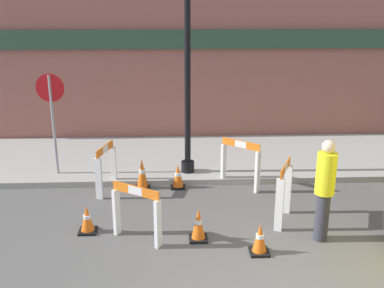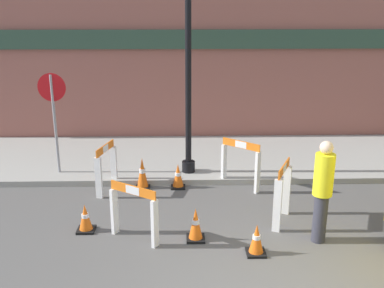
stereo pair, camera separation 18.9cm
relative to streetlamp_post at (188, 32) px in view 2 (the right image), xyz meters
The scene contains 14 objects.
sidewalk_slab 3.40m from the streetlamp_post, 54.66° to the left, with size 18.00×3.32×0.13m.
storefront_facade 3.02m from the streetlamp_post, 74.23° to the left, with size 18.00×0.22×5.50m.
streetlamp_post is the anchor object (origin of this frame).
stop_sign 3.27m from the streetlamp_post, behind, with size 0.60×0.06×2.20m.
barricade_0 3.94m from the streetlamp_post, 108.54° to the right, with size 0.82×0.61×0.95m.
barricade_1 3.76m from the streetlamp_post, 54.32° to the right, with size 0.45×0.77×1.09m.
barricade_2 2.88m from the streetlamp_post, 31.95° to the right, with size 0.76×0.67×1.03m.
barricade_3 3.21m from the streetlamp_post, 156.41° to the right, with size 0.34×0.81×1.00m.
traffic_cone_0 3.06m from the streetlamp_post, 147.74° to the right, with size 0.30×0.30×0.67m.
traffic_cone_1 4.22m from the streetlamp_post, 125.98° to the right, with size 0.30×0.30×0.49m.
traffic_cone_2 4.49m from the streetlamp_post, 73.19° to the right, with size 0.30×0.30×0.50m.
traffic_cone_3 2.98m from the streetlamp_post, 110.60° to the right, with size 0.30×0.30×0.52m.
traffic_cone_4 4.03m from the streetlamp_post, 88.62° to the right, with size 0.30×0.30×0.56m.
person_worker 4.19m from the streetlamp_post, 54.45° to the right, with size 0.44×0.44×1.71m.
Camera 2 is at (-0.97, -4.35, 3.71)m, focal length 42.00 mm.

